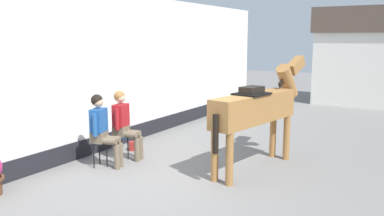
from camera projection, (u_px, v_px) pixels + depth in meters
name	position (u px, v px, depth m)	size (l,w,h in m)	color
ground_plane	(246.00, 142.00, 9.50)	(40.00, 40.00, 0.00)	slate
pub_facade_wall	(119.00, 77.00, 9.27)	(0.34, 14.00, 3.40)	white
distant_cottage	(365.00, 55.00, 14.86)	(3.40, 2.60, 3.50)	silver
seated_visitor_near	(102.00, 127.00, 7.57)	(0.61, 0.48, 1.39)	black
seated_visitor_far	(124.00, 121.00, 8.07)	(0.61, 0.48, 1.39)	#194C99
saddled_horse_center	(258.00, 107.00, 7.45)	(0.82, 2.97, 2.06)	#9E6B38
satchel_bag	(135.00, 146.00, 8.81)	(0.28, 0.12, 0.20)	maroon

